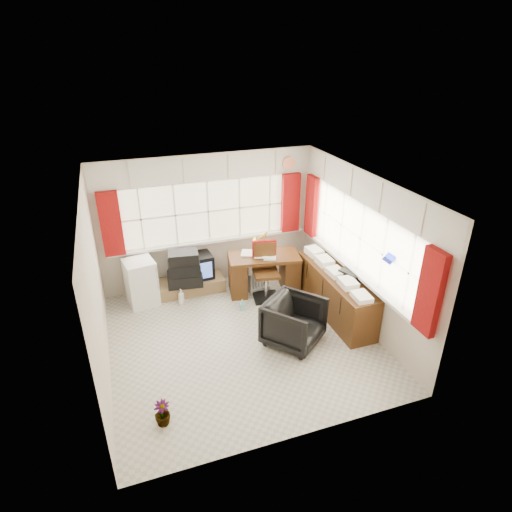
{
  "coord_description": "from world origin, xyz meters",
  "views": [
    {
      "loc": [
        -1.6,
        -5.24,
        4.18
      ],
      "look_at": [
        0.43,
        0.55,
        1.14
      ],
      "focal_mm": 30.0,
      "sensor_mm": 36.0,
      "label": 1
    }
  ],
  "objects_px": {
    "desk_lamp": "(265,238)",
    "credenza": "(335,293)",
    "radiator": "(259,279)",
    "desk": "(264,271)",
    "task_chair": "(265,268)",
    "mini_fridge": "(141,282)",
    "office_chair": "(294,322)",
    "crt_tv": "(198,266)",
    "tv_bench": "(186,286)"
  },
  "relations": [
    {
      "from": "credenza",
      "to": "mini_fridge",
      "type": "height_order",
      "value": "credenza"
    },
    {
      "from": "task_chair",
      "to": "radiator",
      "type": "xyz_separation_m",
      "value": [
        -0.05,
        0.21,
        -0.32
      ]
    },
    {
      "from": "desk_lamp",
      "to": "crt_tv",
      "type": "xyz_separation_m",
      "value": [
        -1.2,
        0.35,
        -0.54
      ]
    },
    {
      "from": "tv_bench",
      "to": "mini_fridge",
      "type": "xyz_separation_m",
      "value": [
        -0.8,
        -0.12,
        0.3
      ]
    },
    {
      "from": "desk",
      "to": "radiator",
      "type": "relative_size",
      "value": 2.26
    },
    {
      "from": "desk_lamp",
      "to": "office_chair",
      "type": "relative_size",
      "value": 0.5
    },
    {
      "from": "credenza",
      "to": "office_chair",
      "type": "bearing_deg",
      "value": -152.08
    },
    {
      "from": "desk",
      "to": "desk_lamp",
      "type": "xyz_separation_m",
      "value": [
        0.08,
        0.15,
        0.61
      ]
    },
    {
      "from": "mini_fridge",
      "to": "task_chair",
      "type": "bearing_deg",
      "value": -12.43
    },
    {
      "from": "task_chair",
      "to": "credenza",
      "type": "xyz_separation_m",
      "value": [
        0.93,
        -0.93,
        -0.17
      ]
    },
    {
      "from": "desk_lamp",
      "to": "desk",
      "type": "bearing_deg",
      "value": -117.55
    },
    {
      "from": "desk",
      "to": "desk_lamp",
      "type": "bearing_deg",
      "value": 62.45
    },
    {
      "from": "radiator",
      "to": "crt_tv",
      "type": "height_order",
      "value": "crt_tv"
    },
    {
      "from": "desk_lamp",
      "to": "tv_bench",
      "type": "height_order",
      "value": "desk_lamp"
    },
    {
      "from": "desk_lamp",
      "to": "crt_tv",
      "type": "relative_size",
      "value": 0.76
    },
    {
      "from": "desk_lamp",
      "to": "office_chair",
      "type": "height_order",
      "value": "desk_lamp"
    },
    {
      "from": "task_chair",
      "to": "tv_bench",
      "type": "relative_size",
      "value": 0.76
    },
    {
      "from": "credenza",
      "to": "tv_bench",
      "type": "xyz_separation_m",
      "value": [
        -2.28,
        1.52,
        -0.27
      ]
    },
    {
      "from": "tv_bench",
      "to": "crt_tv",
      "type": "xyz_separation_m",
      "value": [
        0.26,
        0.06,
        0.35
      ]
    },
    {
      "from": "task_chair",
      "to": "mini_fridge",
      "type": "bearing_deg",
      "value": 167.57
    },
    {
      "from": "crt_tv",
      "to": "mini_fridge",
      "type": "xyz_separation_m",
      "value": [
        -1.07,
        -0.18,
        -0.06
      ]
    },
    {
      "from": "desk",
      "to": "task_chair",
      "type": "relative_size",
      "value": 1.29
    },
    {
      "from": "task_chair",
      "to": "desk_lamp",
      "type": "bearing_deg",
      "value": 69.58
    },
    {
      "from": "desk",
      "to": "crt_tv",
      "type": "height_order",
      "value": "desk"
    },
    {
      "from": "task_chair",
      "to": "radiator",
      "type": "distance_m",
      "value": 0.38
    },
    {
      "from": "desk",
      "to": "tv_bench",
      "type": "relative_size",
      "value": 0.98
    },
    {
      "from": "radiator",
      "to": "tv_bench",
      "type": "xyz_separation_m",
      "value": [
        -1.3,
        0.39,
        -0.12
      ]
    },
    {
      "from": "task_chair",
      "to": "tv_bench",
      "type": "bearing_deg",
      "value": 156.23
    },
    {
      "from": "radiator",
      "to": "tv_bench",
      "type": "distance_m",
      "value": 1.36
    },
    {
      "from": "task_chair",
      "to": "crt_tv",
      "type": "distance_m",
      "value": 1.27
    },
    {
      "from": "task_chair",
      "to": "crt_tv",
      "type": "bearing_deg",
      "value": 148.94
    },
    {
      "from": "tv_bench",
      "to": "office_chair",
      "type": "bearing_deg",
      "value": -57.85
    },
    {
      "from": "office_chair",
      "to": "tv_bench",
      "type": "distance_m",
      "value": 2.43
    },
    {
      "from": "desk",
      "to": "task_chair",
      "type": "distance_m",
      "value": 0.23
    },
    {
      "from": "desk_lamp",
      "to": "task_chair",
      "type": "distance_m",
      "value": 0.56
    },
    {
      "from": "mini_fridge",
      "to": "desk_lamp",
      "type": "bearing_deg",
      "value": -4.18
    },
    {
      "from": "task_chair",
      "to": "mini_fridge",
      "type": "relative_size",
      "value": 1.27
    },
    {
      "from": "desk_lamp",
      "to": "credenza",
      "type": "relative_size",
      "value": 0.2
    },
    {
      "from": "desk",
      "to": "office_chair",
      "type": "bearing_deg",
      "value": -93.64
    },
    {
      "from": "desk",
      "to": "tv_bench",
      "type": "height_order",
      "value": "desk"
    },
    {
      "from": "desk",
      "to": "radiator",
      "type": "xyz_separation_m",
      "value": [
        -0.09,
        0.04,
        -0.16
      ]
    },
    {
      "from": "desk",
      "to": "task_chair",
      "type": "xyz_separation_m",
      "value": [
        -0.04,
        -0.16,
        0.16
      ]
    },
    {
      "from": "desk_lamp",
      "to": "radiator",
      "type": "relative_size",
      "value": 0.67
    },
    {
      "from": "radiator",
      "to": "credenza",
      "type": "bearing_deg",
      "value": -49.14
    },
    {
      "from": "office_chair",
      "to": "desk_lamp",
      "type": "bearing_deg",
      "value": 44.93
    },
    {
      "from": "office_chair",
      "to": "credenza",
      "type": "xyz_separation_m",
      "value": [
        0.99,
        0.53,
        0.03
      ]
    },
    {
      "from": "desk",
      "to": "credenza",
      "type": "xyz_separation_m",
      "value": [
        0.89,
        -1.09,
        -0.01
      ]
    },
    {
      "from": "crt_tv",
      "to": "radiator",
      "type": "bearing_deg",
      "value": -23.41
    },
    {
      "from": "office_chair",
      "to": "crt_tv",
      "type": "height_order",
      "value": "office_chair"
    },
    {
      "from": "crt_tv",
      "to": "task_chair",
      "type": "bearing_deg",
      "value": -31.06
    }
  ]
}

